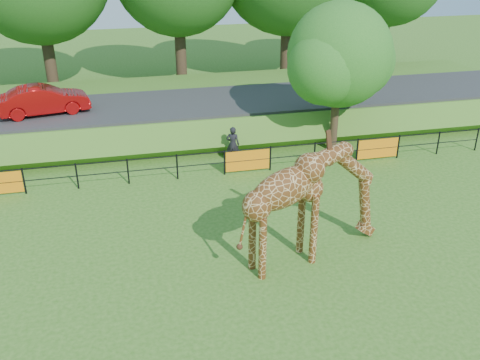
{
  "coord_description": "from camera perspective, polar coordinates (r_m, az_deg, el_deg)",
  "views": [
    {
      "loc": [
        -1.97,
        -12.2,
        9.6
      ],
      "look_at": [
        1.58,
        3.25,
        2.0
      ],
      "focal_mm": 40.0,
      "sensor_mm": 36.0,
      "label": 1
    }
  ],
  "objects": [
    {
      "name": "ground",
      "position": [
        15.65,
        -3.03,
        -12.26
      ],
      "size": [
        90.0,
        90.0,
        0.0
      ],
      "primitive_type": "plane",
      "color": "#336519",
      "rests_on": "ground"
    },
    {
      "name": "giraffe",
      "position": [
        16.54,
        7.78,
        -2.55
      ],
      "size": [
        5.27,
        2.37,
        3.72
      ],
      "primitive_type": null,
      "rotation": [
        0.0,
        0.0,
        0.28
      ],
      "color": "#592F12",
      "rests_on": "ground"
    },
    {
      "name": "perimeter_fence",
      "position": [
        22.22,
        -6.72,
        1.4
      ],
      "size": [
        28.07,
        0.1,
        1.1
      ],
      "primitive_type": null,
      "color": "black",
      "rests_on": "ground"
    },
    {
      "name": "embankment",
      "position": [
        29.18,
        -8.5,
        7.46
      ],
      "size": [
        40.0,
        9.0,
        1.3
      ],
      "primitive_type": "cube",
      "color": "#336519",
      "rests_on": "ground"
    },
    {
      "name": "road",
      "position": [
        27.54,
        -8.31,
        7.93
      ],
      "size": [
        40.0,
        5.0,
        0.12
      ],
      "primitive_type": "cube",
      "color": "#29292B",
      "rests_on": "embankment"
    },
    {
      "name": "car_red",
      "position": [
        27.17,
        -20.22,
        8.02
      ],
      "size": [
        4.36,
        2.22,
        1.37
      ],
      "primitive_type": "imported",
      "rotation": [
        0.0,
        0.0,
        1.77
      ],
      "color": "#B30C0C",
      "rests_on": "road"
    },
    {
      "name": "visitor",
      "position": [
        23.69,
        -0.77,
        3.83
      ],
      "size": [
        0.7,
        0.58,
        1.62
      ],
      "primitive_type": "imported",
      "rotation": [
        0.0,
        0.0,
        2.75
      ],
      "color": "black",
      "rests_on": "ground"
    },
    {
      "name": "tree_east",
      "position": [
        24.42,
        10.74,
        12.6
      ],
      "size": [
        5.4,
        4.71,
        6.76
      ],
      "color": "#2E2315",
      "rests_on": "ground"
    }
  ]
}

